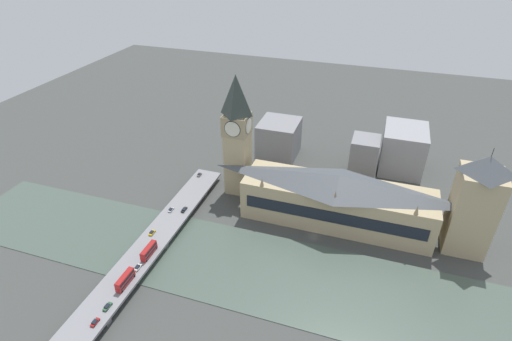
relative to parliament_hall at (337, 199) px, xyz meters
name	(u,v)px	position (x,y,z in m)	size (l,w,h in m)	color
ground_plane	(313,236)	(-15.89, 8.00, -14.23)	(600.00, 600.00, 0.00)	#424442
river_water	(300,280)	(-46.77, 8.00, -14.08)	(49.77, 360.00, 0.30)	#47564C
parliament_hall	(337,199)	(0.00, 0.00, 0.00)	(26.24, 97.02, 28.66)	tan
clock_tower	(237,134)	(11.74, 58.85, 22.56)	(13.90, 13.90, 70.43)	tan
victoria_tower	(474,204)	(0.06, -61.81, 11.13)	(18.59, 18.59, 54.72)	tan
road_bridge	(155,240)	(-46.77, 80.74, -10.77)	(131.53, 15.10, 4.35)	slate
double_decker_bus_lead	(149,251)	(-57.60, 76.95, -7.23)	(10.75, 2.62, 4.82)	red
double_decker_bus_mid	(125,279)	(-76.27, 77.02, -7.12)	(11.04, 2.63, 5.00)	red
car_northbound_lead	(171,210)	(-24.61, 83.85, -9.21)	(3.88, 1.81, 1.35)	silver
car_northbound_mid	(184,210)	(-22.25, 77.17, -9.21)	(4.60, 1.82, 1.30)	black
car_northbound_tail	(95,322)	(-96.94, 76.91, -9.20)	(4.03, 1.75, 1.37)	maroon
car_southbound_lead	(107,306)	(-89.17, 76.91, -9.19)	(4.28, 1.81, 1.39)	#2D5638
car_southbound_mid	(199,175)	(12.16, 84.45, -9.15)	(3.91, 1.81, 1.47)	slate
car_southbound_tail	(152,233)	(-44.18, 83.59, -9.20)	(4.04, 1.88, 1.38)	gold
car_southbound_extra	(138,267)	(-66.81, 77.23, -9.17)	(4.12, 1.87, 1.42)	silver
city_block_west	(279,139)	(60.15, 47.79, -2.02)	(27.38, 25.35, 24.43)	gray
city_block_center	(403,149)	(67.88, -31.44, -0.29)	(32.60, 25.88, 27.89)	#939399
city_block_east	(364,155)	(55.62, -8.79, -2.47)	(19.07, 16.64, 23.52)	gray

